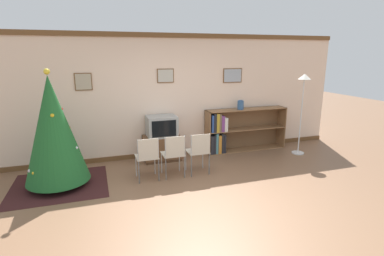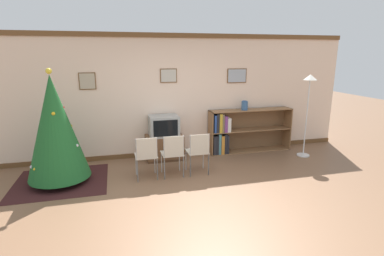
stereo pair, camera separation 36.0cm
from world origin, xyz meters
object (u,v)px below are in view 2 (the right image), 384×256
at_px(television, 164,126).
at_px(folding_chair_right, 198,151).
at_px(tv_console, 164,147).
at_px(folding_chair_center, 173,153).
at_px(folding_chair_left, 146,155).
at_px(vase, 245,105).
at_px(christmas_tree, 55,128).
at_px(bookshelf, 236,132).
at_px(standing_lamp, 309,94).

relative_size(television, folding_chair_right, 0.76).
height_order(tv_console, folding_chair_center, folding_chair_center).
distance_m(tv_console, television, 0.49).
distance_m(folding_chair_left, vase, 2.69).
xyz_separation_m(folding_chair_center, folding_chair_right, (0.49, 0.00, 0.00)).
relative_size(christmas_tree, tv_console, 2.53).
bearing_deg(bookshelf, standing_lamp, -24.92).
xyz_separation_m(christmas_tree, bookshelf, (3.74, 0.82, -0.53)).
height_order(tv_console, television, television).
bearing_deg(standing_lamp, television, 169.64).
bearing_deg(television, christmas_tree, -159.94).
relative_size(folding_chair_left, standing_lamp, 0.45).
bearing_deg(standing_lamp, vase, 152.84).
bearing_deg(folding_chair_center, tv_console, 90.00).
bearing_deg(tv_console, bookshelf, 2.64).
bearing_deg(folding_chair_left, folding_chair_center, 0.00).
xyz_separation_m(christmas_tree, tv_console, (2.03, 0.74, -0.75)).
distance_m(television, folding_chair_left, 1.16).
distance_m(folding_chair_center, bookshelf, 2.03).
height_order(folding_chair_left, folding_chair_right, same).
relative_size(christmas_tree, television, 3.25).
bearing_deg(vase, tv_console, -178.37).
relative_size(television, folding_chair_center, 0.76).
xyz_separation_m(television, folding_chair_left, (-0.49, -1.01, -0.29)).
relative_size(folding_chair_center, folding_chair_right, 1.00).
distance_m(bookshelf, standing_lamp, 1.80).
bearing_deg(television, tv_console, 90.00).
height_order(christmas_tree, television, christmas_tree).
height_order(television, standing_lamp, standing_lamp).
xyz_separation_m(tv_console, television, (-0.00, -0.00, 0.49)).
height_order(christmas_tree, vase, christmas_tree).
xyz_separation_m(christmas_tree, folding_chair_left, (1.54, -0.27, -0.55)).
bearing_deg(tv_console, vase, 1.63).
xyz_separation_m(folding_chair_center, standing_lamp, (3.11, 0.44, 0.94)).
relative_size(christmas_tree, standing_lamp, 1.10).
height_order(folding_chair_left, bookshelf, bookshelf).
xyz_separation_m(folding_chair_left, standing_lamp, (3.61, 0.44, 0.94)).
bearing_deg(television, folding_chair_left, -116.03).
bearing_deg(folding_chair_center, vase, 29.33).
bearing_deg(vase, television, -178.30).
bearing_deg(christmas_tree, tv_console, 20.13).
height_order(christmas_tree, bookshelf, christmas_tree).
bearing_deg(folding_chair_right, christmas_tree, 173.93).
height_order(folding_chair_center, bookshelf, bookshelf).
bearing_deg(standing_lamp, folding_chair_center, -171.98).
bearing_deg(folding_chair_right, vase, 37.21).
bearing_deg(christmas_tree, bookshelf, 12.39).
distance_m(folding_chair_left, folding_chair_right, 0.99).
relative_size(tv_console, folding_chair_right, 0.98).
distance_m(folding_chair_left, folding_chair_center, 0.49).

